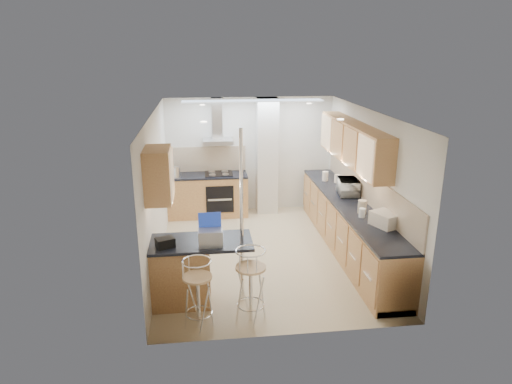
{
  "coord_description": "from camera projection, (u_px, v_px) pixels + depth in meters",
  "views": [
    {
      "loc": [
        -1.04,
        -7.3,
        3.5
      ],
      "look_at": [
        -0.13,
        0.2,
        1.1
      ],
      "focal_mm": 32.0,
      "sensor_mm": 36.0,
      "label": 1
    }
  ],
  "objects": [
    {
      "name": "jar_a",
      "position": [
        325.0,
        176.0,
        9.2
      ],
      "size": [
        0.14,
        0.14,
        0.19
      ],
      "primitive_type": "cylinder",
      "rotation": [
        0.0,
        0.0,
        0.16
      ],
      "color": "white",
      "rests_on": "right_counter"
    },
    {
      "name": "jar_d",
      "position": [
        362.0,
        213.0,
        7.23
      ],
      "size": [
        0.13,
        0.13,
        0.15
      ],
      "primitive_type": "cylinder",
      "rotation": [
        0.0,
        0.0,
        0.43
      ],
      "color": "white",
      "rests_on": "right_counter"
    },
    {
      "name": "microwave",
      "position": [
        348.0,
        187.0,
        8.32
      ],
      "size": [
        0.41,
        0.56,
        0.29
      ],
      "primitive_type": "imported",
      "rotation": [
        0.0,
        0.0,
        1.45
      ],
      "color": "white",
      "rests_on": "right_counter"
    },
    {
      "name": "laptop",
      "position": [
        210.0,
        237.0,
        6.15
      ],
      "size": [
        0.33,
        0.25,
        0.22
      ],
      "primitive_type": "cube",
      "rotation": [
        0.0,
        0.0,
        0.01
      ],
      "color": "#979A9F",
      "rests_on": "peninsula"
    },
    {
      "name": "bar_stool_near",
      "position": [
        198.0,
        294.0,
        5.82
      ],
      "size": [
        0.51,
        0.51,
        0.98
      ],
      "primitive_type": null,
      "rotation": [
        0.0,
        0.0,
        -0.35
      ],
      "color": "tan",
      "rests_on": "ground"
    },
    {
      "name": "bag",
      "position": [
        165.0,
        243.0,
        6.1
      ],
      "size": [
        0.28,
        0.25,
        0.13
      ],
      "primitive_type": "cube",
      "rotation": [
        0.0,
        0.0,
        0.39
      ],
      "color": "black",
      "rests_on": "peninsula"
    },
    {
      "name": "jar_b",
      "position": [
        337.0,
        179.0,
        9.08
      ],
      "size": [
        0.14,
        0.14,
        0.16
      ],
      "primitive_type": "cylinder",
      "rotation": [
        0.0,
        0.0,
        0.3
      ],
      "color": "white",
      "rests_on": "right_counter"
    },
    {
      "name": "peninsula",
      "position": [
        200.0,
        271.0,
        6.44
      ],
      "size": [
        1.47,
        0.72,
        0.94
      ],
      "color": "#A66942",
      "rests_on": "ground"
    },
    {
      "name": "room_shell",
      "position": [
        280.0,
        164.0,
        8.01
      ],
      "size": [
        3.64,
        4.84,
        2.51
      ],
      "color": "silver",
      "rests_on": "ground"
    },
    {
      "name": "bar_stool_end",
      "position": [
        251.0,
        285.0,
        5.98
      ],
      "size": [
        0.53,
        0.53,
        1.03
      ],
      "primitive_type": null,
      "rotation": [
        0.0,
        0.0,
        1.26
      ],
      "color": "tan",
      "rests_on": "ground"
    },
    {
      "name": "jar_c",
      "position": [
        362.0,
        207.0,
        7.4
      ],
      "size": [
        0.15,
        0.15,
        0.21
      ],
      "primitive_type": "cylinder",
      "rotation": [
        0.0,
        0.0,
        -0.04
      ],
      "color": "#BEB198",
      "rests_on": "right_counter"
    },
    {
      "name": "ground",
      "position": [
        265.0,
        254.0,
        8.09
      ],
      "size": [
        4.8,
        4.8,
        0.0
      ],
      "primitive_type": "plane",
      "color": "#CBB387",
      "rests_on": "ground"
    },
    {
      "name": "right_counter",
      "position": [
        348.0,
        226.0,
        8.12
      ],
      "size": [
        0.63,
        4.4,
        0.92
      ],
      "color": "#A66942",
      "rests_on": "ground"
    },
    {
      "name": "back_counter",
      "position": [
        208.0,
        195.0,
        9.82
      ],
      "size": [
        1.7,
        0.63,
        0.92
      ],
      "color": "#A66942",
      "rests_on": "ground"
    },
    {
      "name": "kettle",
      "position": [
        176.0,
        172.0,
        9.4
      ],
      "size": [
        0.16,
        0.16,
        0.24
      ],
      "primitive_type": "cylinder",
      "color": "silver",
      "rests_on": "back_counter"
    },
    {
      "name": "bread_bin",
      "position": [
        386.0,
        219.0,
        6.87
      ],
      "size": [
        0.45,
        0.5,
        0.21
      ],
      "primitive_type": "cube",
      "rotation": [
        0.0,
        0.0,
        0.41
      ],
      "color": "white",
      "rests_on": "right_counter"
    }
  ]
}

